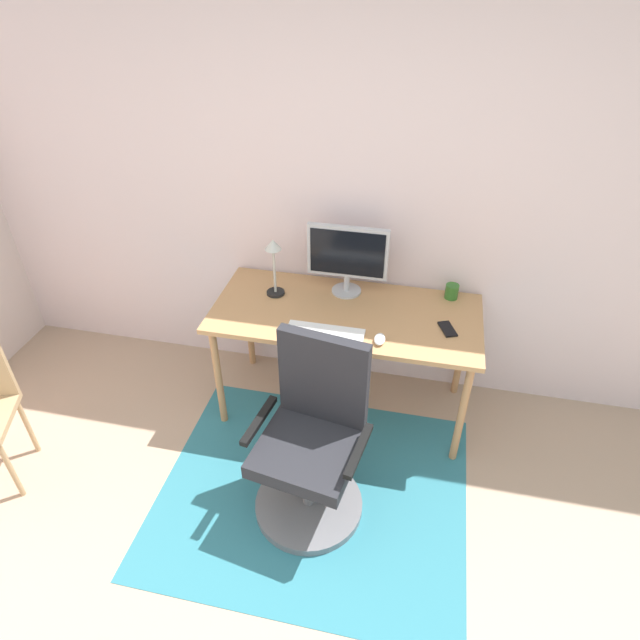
{
  "coord_description": "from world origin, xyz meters",
  "views": [
    {
      "loc": [
        0.33,
        -0.77,
        2.56
      ],
      "look_at": [
        -0.17,
        1.53,
        0.86
      ],
      "focal_mm": 30.25,
      "sensor_mm": 36.0,
      "label": 1
    }
  ],
  "objects": [
    {
      "name": "wall_back",
      "position": [
        0.0,
        2.2,
        1.3
      ],
      "size": [
        6.0,
        0.1,
        2.6
      ],
      "primitive_type": "cube",
      "color": "silver",
      "rests_on": "ground"
    },
    {
      "name": "area_rug",
      "position": [
        -0.11,
        1.06,
        0.0
      ],
      "size": [
        1.68,
        1.43,
        0.01
      ],
      "primitive_type": "cube",
      "color": "#2D707F",
      "rests_on": "ground"
    },
    {
      "name": "desk",
      "position": [
        -0.07,
        1.78,
        0.69
      ],
      "size": [
        1.56,
        0.71,
        0.76
      ],
      "color": "tan",
      "rests_on": "ground"
    },
    {
      "name": "monitor",
      "position": [
        -0.1,
        1.99,
        1.01
      ],
      "size": [
        0.48,
        0.18,
        0.44
      ],
      "color": "#B2B2B7",
      "rests_on": "desk"
    },
    {
      "name": "keyboard",
      "position": [
        -0.14,
        1.54,
        0.77
      ],
      "size": [
        0.43,
        0.13,
        0.02
      ],
      "primitive_type": "cube",
      "color": "white",
      "rests_on": "desk"
    },
    {
      "name": "computer_mouse",
      "position": [
        0.16,
        1.53,
        0.77
      ],
      "size": [
        0.06,
        0.1,
        0.03
      ],
      "primitive_type": "ellipsoid",
      "color": "white",
      "rests_on": "desk"
    },
    {
      "name": "coffee_cup",
      "position": [
        0.53,
        2.06,
        0.8
      ],
      "size": [
        0.08,
        0.08,
        0.09
      ],
      "primitive_type": "cylinder",
      "color": "#2E6624",
      "rests_on": "desk"
    },
    {
      "name": "cell_phone",
      "position": [
        0.52,
        1.72,
        0.76
      ],
      "size": [
        0.12,
        0.16,
        0.01
      ],
      "primitive_type": "cube",
      "rotation": [
        0.0,
        0.0,
        0.39
      ],
      "color": "black",
      "rests_on": "desk"
    },
    {
      "name": "desk_lamp",
      "position": [
        -0.52,
        1.87,
        1.01
      ],
      "size": [
        0.11,
        0.11,
        0.37
      ],
      "color": "black",
      "rests_on": "desk"
    },
    {
      "name": "office_chair",
      "position": [
        -0.1,
        1.02,
        0.4
      ],
      "size": [
        0.61,
        0.58,
        1.03
      ],
      "rotation": [
        0.0,
        0.0,
        -0.16
      ],
      "color": "slate",
      "rests_on": "ground"
    }
  ]
}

